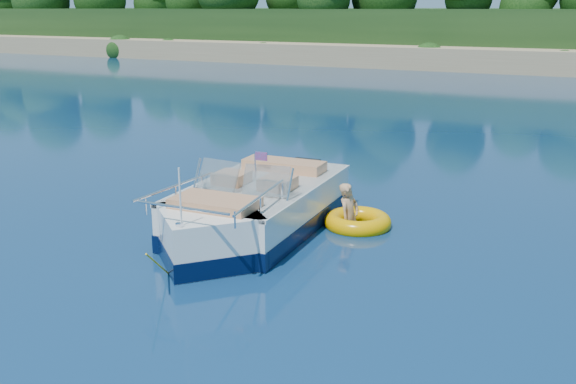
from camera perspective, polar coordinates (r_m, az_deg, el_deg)
ground at (r=10.62m, az=6.06°, el=-6.91°), size 160.00×160.00×0.00m
shoreline at (r=73.13m, az=24.03°, el=12.29°), size 170.00×59.00×6.00m
motorboat at (r=12.11m, az=-3.27°, el=-1.90°), size 2.34×6.16×2.05m
tow_tube at (r=12.64m, az=6.21°, el=-2.65°), size 1.39×1.39×0.35m
boy at (r=12.62m, az=5.49°, el=-3.09°), size 0.46×0.80×1.49m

